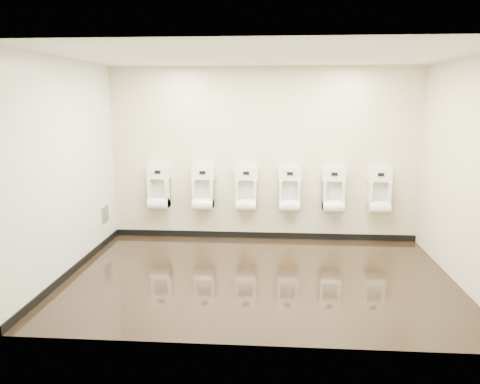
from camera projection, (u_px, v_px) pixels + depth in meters
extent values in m
cube|color=black|center=(259.00, 277.00, 6.13)|extent=(5.00, 3.50, 0.00)
cube|color=silver|center=(261.00, 55.00, 5.58)|extent=(5.00, 3.50, 0.00)
cube|color=beige|center=(263.00, 155.00, 7.57)|extent=(5.00, 0.02, 2.80)
cube|color=beige|center=(254.00, 201.00, 4.14)|extent=(5.00, 0.02, 2.80)
cube|color=beige|center=(67.00, 169.00, 6.03)|extent=(0.02, 3.50, 2.80)
cube|color=beige|center=(466.00, 173.00, 5.67)|extent=(0.02, 3.50, 2.80)
cube|color=white|center=(67.00, 169.00, 6.03)|extent=(0.01, 3.50, 2.80)
cube|color=black|center=(263.00, 235.00, 7.82)|extent=(5.00, 0.02, 0.10)
cube|color=black|center=(75.00, 268.00, 6.30)|extent=(0.02, 3.50, 0.10)
cube|color=#9E9EA3|center=(105.00, 214.00, 7.38)|extent=(0.03, 0.25, 0.25)
cylinder|color=silver|center=(106.00, 214.00, 7.38)|extent=(0.02, 0.04, 0.04)
cube|color=silver|center=(159.00, 193.00, 7.69)|extent=(0.33, 0.24, 0.47)
cube|color=silver|center=(160.00, 190.00, 7.76)|extent=(0.25, 0.01, 0.35)
cylinder|color=silver|center=(158.00, 204.00, 7.66)|extent=(0.33, 0.20, 0.20)
cube|color=silver|center=(159.00, 172.00, 7.66)|extent=(0.37, 0.17, 0.20)
cube|color=black|center=(157.00, 172.00, 7.56)|extent=(0.09, 0.01, 0.05)
cube|color=silver|center=(157.00, 172.00, 7.57)|extent=(0.11, 0.01, 0.07)
cylinder|color=silver|center=(170.00, 173.00, 7.65)|extent=(0.01, 0.03, 0.03)
cube|color=silver|center=(203.00, 194.00, 7.64)|extent=(0.33, 0.24, 0.47)
cube|color=silver|center=(204.00, 190.00, 7.71)|extent=(0.25, 0.01, 0.35)
cylinder|color=silver|center=(203.00, 205.00, 7.61)|extent=(0.33, 0.20, 0.20)
cube|color=silver|center=(203.00, 173.00, 7.61)|extent=(0.37, 0.17, 0.20)
cube|color=black|center=(202.00, 173.00, 7.51)|extent=(0.09, 0.01, 0.05)
cube|color=silver|center=(202.00, 173.00, 7.51)|extent=(0.11, 0.01, 0.07)
cylinder|color=silver|center=(215.00, 173.00, 7.59)|extent=(0.01, 0.03, 0.03)
cube|color=silver|center=(246.00, 194.00, 7.59)|extent=(0.33, 0.24, 0.47)
cube|color=silver|center=(247.00, 191.00, 7.66)|extent=(0.25, 0.01, 0.35)
cylinder|color=silver|center=(246.00, 205.00, 7.56)|extent=(0.33, 0.20, 0.20)
cube|color=silver|center=(247.00, 173.00, 7.56)|extent=(0.37, 0.17, 0.20)
cube|color=black|center=(246.00, 173.00, 7.46)|extent=(0.09, 0.01, 0.05)
cube|color=silver|center=(246.00, 173.00, 7.46)|extent=(0.11, 0.01, 0.07)
cylinder|color=silver|center=(258.00, 174.00, 7.54)|extent=(0.01, 0.03, 0.03)
cube|color=silver|center=(289.00, 195.00, 7.54)|extent=(0.33, 0.24, 0.47)
cube|color=silver|center=(289.00, 191.00, 7.61)|extent=(0.25, 0.01, 0.35)
cylinder|color=silver|center=(289.00, 206.00, 7.51)|extent=(0.33, 0.20, 0.20)
cube|color=silver|center=(290.00, 174.00, 7.51)|extent=(0.37, 0.17, 0.20)
cube|color=black|center=(290.00, 174.00, 7.41)|extent=(0.09, 0.01, 0.05)
cube|color=silver|center=(290.00, 174.00, 7.41)|extent=(0.11, 0.01, 0.07)
cylinder|color=silver|center=(302.00, 174.00, 7.49)|extent=(0.01, 0.03, 0.03)
cube|color=silver|center=(333.00, 195.00, 7.49)|extent=(0.33, 0.24, 0.47)
cube|color=silver|center=(333.00, 192.00, 7.56)|extent=(0.25, 0.01, 0.35)
cylinder|color=silver|center=(333.00, 207.00, 7.46)|extent=(0.33, 0.20, 0.20)
cube|color=silver|center=(334.00, 174.00, 7.46)|extent=(0.37, 0.17, 0.20)
cube|color=black|center=(335.00, 174.00, 7.36)|extent=(0.09, 0.01, 0.05)
cube|color=silver|center=(335.00, 174.00, 7.36)|extent=(0.11, 0.01, 0.07)
cylinder|color=silver|center=(346.00, 175.00, 7.44)|extent=(0.01, 0.03, 0.03)
cube|color=silver|center=(379.00, 196.00, 7.44)|extent=(0.33, 0.24, 0.47)
cube|color=silver|center=(378.00, 193.00, 7.51)|extent=(0.25, 0.01, 0.35)
cylinder|color=silver|center=(379.00, 207.00, 7.41)|extent=(0.33, 0.20, 0.20)
cube|color=silver|center=(380.00, 175.00, 7.41)|extent=(0.37, 0.17, 0.20)
cube|color=black|center=(381.00, 175.00, 7.31)|extent=(0.09, 0.01, 0.05)
cube|color=silver|center=(381.00, 175.00, 7.31)|extent=(0.11, 0.01, 0.07)
cylinder|color=silver|center=(392.00, 175.00, 7.39)|extent=(0.01, 0.03, 0.03)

